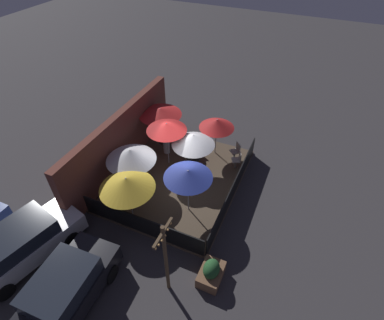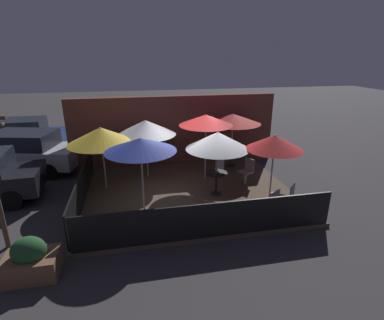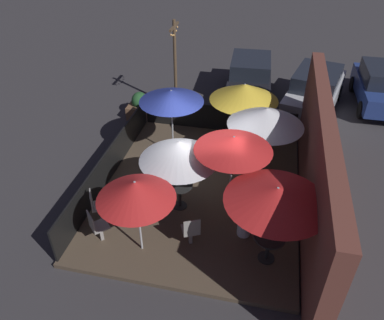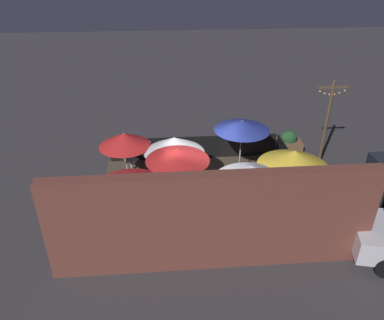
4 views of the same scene
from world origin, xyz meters
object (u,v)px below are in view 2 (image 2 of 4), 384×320
Objects in this scene: patio_umbrella_5 at (206,120)px; parked_car_2 at (21,136)px; patio_chair_2 at (270,204)px; patio_umbrella_6 at (140,145)px; parked_car_1 at (25,151)px; planter_box at (31,260)px; patio_chair_1 at (247,170)px; patio_chair_0 at (287,198)px; patio_umbrella_1 at (233,119)px; patio_umbrella_3 at (101,136)px; patio_umbrella_4 at (146,127)px; dining_table_0 at (216,178)px; patron_0 at (220,159)px; patio_umbrella_0 at (218,141)px; patio_umbrella_2 at (275,142)px; dining_table_1 at (231,153)px.

patio_umbrella_5 reaches higher than parked_car_2.
parked_car_2 is at bearing 19.43° from patio_chair_2.
patio_umbrella_5 is 3.17m from patio_umbrella_6.
parked_car_1 is at bearing -70.60° from parked_car_2.
patio_chair_2 is 5.91m from planter_box.
patio_umbrella_6 is 2.47× the size of patio_chair_1.
parked_car_1 is at bearing 12.45° from patio_chair_0.
patio_chair_0 reaches higher than planter_box.
planter_box is (-6.16, -5.20, -1.69)m from patio_umbrella_1.
patio_umbrella_6 is (-3.69, -3.22, 0.11)m from patio_umbrella_1.
patio_umbrella_3 is 6.66m from parked_car_2.
patio_umbrella_4 is (-3.41, -0.40, -0.09)m from patio_umbrella_1.
patio_umbrella_1 is at bearing 41.11° from patio_umbrella_6.
patio_umbrella_5 reaches higher than patio_umbrella_4.
patio_umbrella_1 is at bearing -40.36° from patio_chair_0.
patio_umbrella_5 is at bearing -18.27° from patio_umbrella_4.
patron_0 is (0.65, 1.80, -0.02)m from dining_table_0.
planter_box is (-5.51, -4.60, -0.29)m from patron_0.
patio_umbrella_1 reaches higher than patron_0.
patio_umbrella_5 is (-1.36, -1.08, 0.23)m from patio_umbrella_1.
patron_0 is at bearing -28.85° from parked_car_2.
patio_umbrella_0 is 0.96× the size of patio_umbrella_3.
patio_chair_0 is at bearing -90.84° from patio_umbrella_2.
planter_box is at bearing -160.78° from patio_umbrella_2.
dining_table_0 is at bearing 18.90° from patio_umbrella_6.
patio_chair_2 is (4.56, -3.15, -1.33)m from patio_umbrella_3.
patio_chair_0 is (1.63, -1.63, -0.08)m from dining_table_0.
parked_car_1 reaches higher than dining_table_1.
patio_chair_0 is 0.71m from patio_chair_2.
patio_umbrella_0 is 1.24m from dining_table_0.
patio_umbrella_4 is 2.84m from patio_umbrella_6.
patio_chair_1 is 1.36m from patron_0.
patio_umbrella_5 is (3.54, 0.08, 0.34)m from patio_umbrella_3.
patio_umbrella_5 is 3.79m from patio_chair_2.
parked_car_1 reaches higher than patio_chair_1.
dining_table_1 is 0.79× the size of patio_chair_0.
patio_umbrella_4 is 3.91m from patio_chair_1.
patio_chair_0 is at bearing -60.39° from patio_umbrella_5.
dining_table_0 is (-1.65, 0.53, -1.24)m from patio_umbrella_2.
dining_table_0 is 1.04× the size of dining_table_1.
patio_chair_1 is at bearing -28.63° from patio_umbrella_5.
patio_umbrella_0 is 3.01m from dining_table_1.
patio_umbrella_2 is 2.25× the size of patio_chair_1.
patio_umbrella_0 is 0.88× the size of patio_umbrella_5.
patio_umbrella_1 is 1.75m from patio_umbrella_5.
planter_box is (-6.16, -5.20, -0.29)m from dining_table_1.
patio_umbrella_3 is 1.77× the size of patron_0.
parked_car_2 is at bearing -76.91° from patron_0.
patio_umbrella_1 is 0.97× the size of patio_umbrella_6.
patio_chair_0 is at bearing 57.53° from patron_0.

